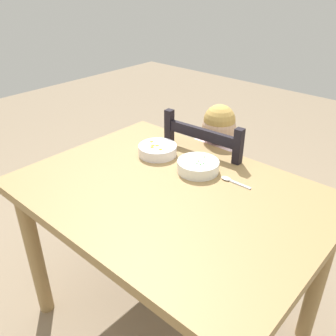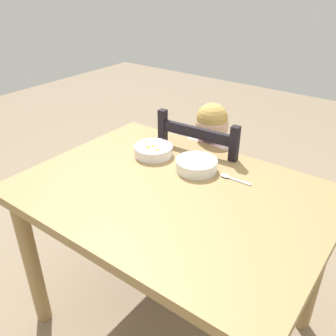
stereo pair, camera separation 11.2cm
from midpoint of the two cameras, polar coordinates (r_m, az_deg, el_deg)
name	(u,v)px [view 2 (the right image)]	position (r m, az deg, el deg)	size (l,w,h in m)	color
ground_plane	(172,320)	(1.94, -1.22, -22.98)	(8.00, 8.00, 0.00)	#89755C
dining_table	(172,214)	(1.48, -1.48, -7.31)	(1.20, 0.88, 0.77)	#9C7B4A
dining_chair	(206,193)	(1.99, 4.43, -3.98)	(0.45, 0.45, 0.94)	black
child_figure	(207,164)	(1.89, 4.45, 0.53)	(0.32, 0.31, 0.96)	silver
bowl_of_peas	(197,165)	(1.54, 2.47, 0.50)	(0.18, 0.18, 0.05)	white
bowl_of_carrots	(153,150)	(1.67, -4.24, 2.80)	(0.18, 0.18, 0.05)	white
spoon	(230,177)	(1.50, 7.65, -1.54)	(0.14, 0.03, 0.01)	silver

